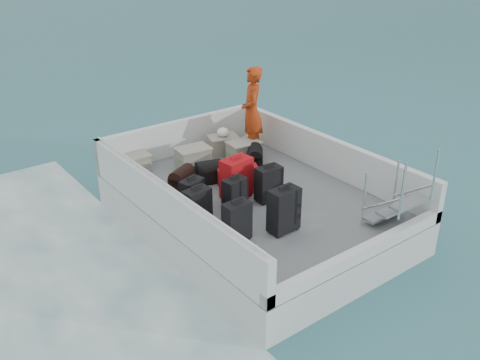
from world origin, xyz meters
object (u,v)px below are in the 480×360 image
object	(u,v)px
suitcase_5	(236,178)
suitcase_8	(239,177)
crate_3	(244,152)
crate_1	(193,158)
passenger	(252,112)
suitcase_2	(192,196)
suitcase_3	(284,211)
crate_2	(223,145)
suitcase_7	(269,184)
suitcase_1	(197,208)
suitcase_0	(237,222)
suitcase_4	(235,195)
crate_0	(135,164)

from	to	relation	value
suitcase_5	suitcase_8	size ratio (longest dim) A/B	0.96
suitcase_5	crate_3	bearing A→B (deg)	41.04
crate_1	passenger	distance (m)	1.50
suitcase_2	suitcase_3	world-z (taller)	suitcase_3
crate_1	crate_2	world-z (taller)	crate_1
suitcase_7	suitcase_8	bearing A→B (deg)	95.77
suitcase_1	suitcase_2	bearing A→B (deg)	60.36
suitcase_0	suitcase_3	size ratio (longest dim) A/B	0.88
crate_3	suitcase_5	bearing A→B (deg)	-132.02
suitcase_7	crate_2	bearing A→B (deg)	77.86
passenger	suitcase_2	bearing A→B (deg)	-27.64
suitcase_7	crate_3	distance (m)	1.78
suitcase_0	crate_1	world-z (taller)	suitcase_0
suitcase_7	passenger	size ratio (longest dim) A/B	0.34
suitcase_8	crate_1	distance (m)	1.18
suitcase_2	crate_2	bearing A→B (deg)	27.86
crate_3	suitcase_2	bearing A→B (deg)	-149.31
suitcase_1	suitcase_5	bearing A→B (deg)	14.12
suitcase_1	suitcase_3	distance (m)	1.33
crate_2	crate_3	size ratio (longest dim) A/B	0.94
suitcase_2	suitcase_5	xyz separation A→B (m)	(0.86, -0.05, 0.08)
suitcase_3	suitcase_5	size ratio (longest dim) A/B	1.00
suitcase_1	suitcase_4	bearing A→B (deg)	-4.30
suitcase_3	suitcase_1	bearing A→B (deg)	134.03
suitcase_4	crate_2	size ratio (longest dim) A/B	1.03
crate_0	passenger	size ratio (longest dim) A/B	0.28
crate_3	suitcase_1	bearing A→B (deg)	-143.13
suitcase_7	crate_2	xyz separation A→B (m)	(0.60, 2.16, -0.14)
suitcase_0	crate_2	size ratio (longest dim) A/B	1.13
suitcase_1	crate_1	xyz separation A→B (m)	(1.16, 1.94, -0.13)
suitcase_0	suitcase_1	size ratio (longest dim) A/B	1.01
suitcase_1	suitcase_5	distance (m)	1.13
suitcase_7	suitcase_2	bearing A→B (deg)	162.82
crate_0	suitcase_7	bearing A→B (deg)	-62.55
suitcase_0	suitcase_4	distance (m)	0.92
crate_1	passenger	size ratio (longest dim) A/B	0.34
suitcase_0	suitcase_8	xyz separation A→B (m)	(1.17, 1.51, -0.17)
suitcase_2	suitcase_8	xyz separation A→B (m)	(1.20, 0.34, -0.14)
suitcase_5	suitcase_1	bearing A→B (deg)	-166.19
suitcase_0	passenger	size ratio (longest dim) A/B	0.35
suitcase_7	crate_1	xyz separation A→B (m)	(-0.26, 1.95, -0.12)
suitcase_2	crate_0	xyz separation A→B (m)	(-0.03, 1.96, -0.13)
suitcase_2	suitcase_7	distance (m)	1.32
suitcase_4	suitcase_5	size ratio (longest dim) A/B	0.80
suitcase_0	suitcase_4	bearing A→B (deg)	54.05
crate_1	suitcase_5	bearing A→B (deg)	-94.07
suitcase_1	crate_1	bearing A→B (deg)	52.38
suitcase_0	suitcase_5	xyz separation A→B (m)	(0.84, 1.12, 0.04)
suitcase_5	suitcase_3	bearing A→B (deg)	-101.44
suitcase_5	crate_1	distance (m)	1.55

